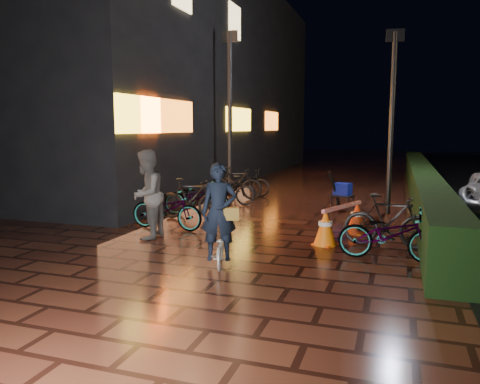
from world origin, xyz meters
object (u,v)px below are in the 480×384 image
(bystander_person, at_px, (147,194))
(cart_assembly, at_px, (342,191))
(traffic_barrier, at_px, (342,222))
(cyclist, at_px, (219,228))

(bystander_person, bearing_deg, cart_assembly, 138.01)
(bystander_person, relative_size, traffic_barrier, 1.06)
(traffic_barrier, distance_m, cart_assembly, 3.35)
(bystander_person, relative_size, cart_assembly, 1.67)
(traffic_barrier, bearing_deg, bystander_person, -162.08)
(bystander_person, height_order, traffic_barrier, bystander_person)
(cyclist, xyz_separation_m, cart_assembly, (1.34, 5.88, -0.07))
(bystander_person, distance_m, traffic_barrier, 4.07)
(bystander_person, xyz_separation_m, traffic_barrier, (3.84, 1.24, -0.57))
(traffic_barrier, height_order, cart_assembly, cart_assembly)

